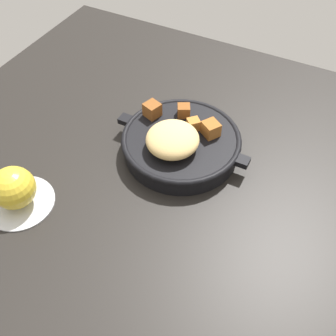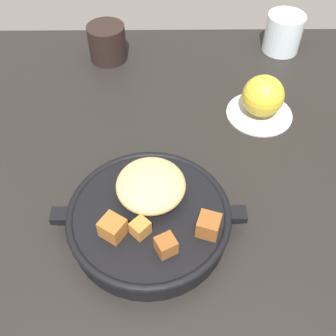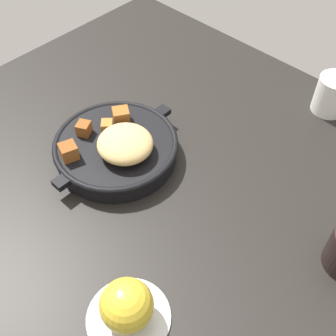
# 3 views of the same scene
# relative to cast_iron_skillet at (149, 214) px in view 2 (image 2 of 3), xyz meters

# --- Properties ---
(ground_plane) EXTENTS (1.02, 0.97, 0.02)m
(ground_plane) POSITION_rel_cast_iron_skillet_xyz_m (0.02, 0.06, -0.04)
(ground_plane) COLOR black
(cast_iron_skillet) EXTENTS (0.28, 0.24, 0.08)m
(cast_iron_skillet) POSITION_rel_cast_iron_skillet_xyz_m (0.00, 0.00, 0.00)
(cast_iron_skillet) COLOR black
(cast_iron_skillet) RESTS_ON ground_plane
(saucer_plate) EXTENTS (0.12, 0.12, 0.01)m
(saucer_plate) POSITION_rel_cast_iron_skillet_xyz_m (0.20, 0.25, -0.03)
(saucer_plate) COLOR #B7BABF
(saucer_plate) RESTS_ON ground_plane
(red_apple) EXTENTS (0.08, 0.08, 0.08)m
(red_apple) POSITION_rel_cast_iron_skillet_xyz_m (0.20, 0.25, 0.01)
(red_apple) COLOR gold
(red_apple) RESTS_ON saucer_plate
(coffee_mug_dark) EXTENTS (0.08, 0.08, 0.08)m
(coffee_mug_dark) POSITION_rel_cast_iron_skillet_xyz_m (-0.10, 0.43, 0.01)
(coffee_mug_dark) COLOR black
(coffee_mug_dark) RESTS_ON ground_plane
(water_glass_short) EXTENTS (0.08, 0.08, 0.08)m
(water_glass_short) POSITION_rel_cast_iron_skillet_xyz_m (0.28, 0.46, 0.01)
(water_glass_short) COLOR silver
(water_glass_short) RESTS_ON ground_plane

